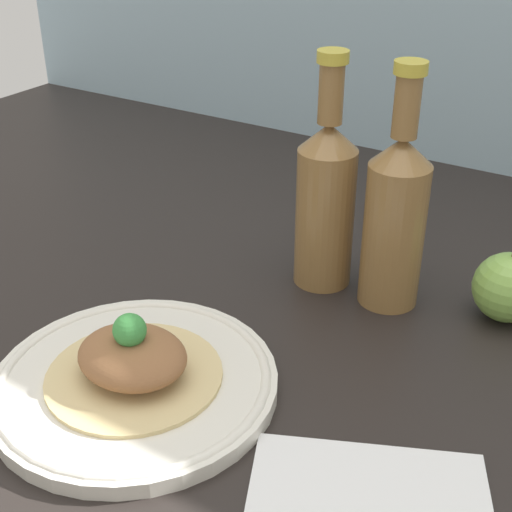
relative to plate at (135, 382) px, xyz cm
name	(u,v)px	position (x,y,z in cm)	size (l,w,h in cm)	color
ground_plane	(305,350)	(8.83, 15.70, -2.94)	(180.00, 110.00, 4.00)	black
plate	(135,382)	(0.00, 0.00, 0.00)	(25.52, 25.52, 1.77)	silver
plated_food	(133,359)	(0.00, 0.00, 2.53)	(15.70, 15.70, 6.55)	#D6BC7F
cider_bottle_left	(326,199)	(5.35, 26.03, 9.10)	(6.37, 6.37, 25.67)	olive
cider_bottle_right	(395,216)	(13.26, 26.03, 9.10)	(6.37, 6.37, 25.67)	olive
apple	(508,287)	(24.89, 29.12, 2.68)	(7.23, 7.23, 8.61)	#84B74C
napkin	(369,501)	(23.10, -1.00, -0.54)	(21.18, 18.05, 0.80)	white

